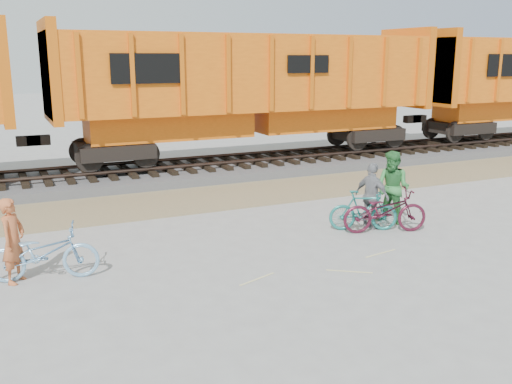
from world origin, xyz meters
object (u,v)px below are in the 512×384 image
Objects in this scene: person_solo at (13,241)px; bicycle_maroon at (385,211)px; bicycle_blue at (44,253)px; person_woman at (372,196)px; hopper_car_center at (252,87)px; person_man at (393,188)px; bicycle_teal at (363,210)px.

bicycle_maroon is at bearing -60.37° from person_solo.
bicycle_blue is 1.24× the size of person_solo.
person_woman is (8.03, 0.05, 0.01)m from person_solo.
bicycle_maroon is at bearing -92.28° from hopper_car_center.
person_woman is at bearing -93.11° from hopper_car_center.
person_man reaches higher than person_woman.
bicycle_teal is at bearing -77.15° from bicycle_blue.
person_solo reaches higher than bicycle_maroon.
person_man is at bearing -56.65° from person_solo.
hopper_car_center reaches higher than bicycle_blue.
bicycle_blue is at bearing -69.18° from person_solo.
hopper_car_center is at bearing -14.38° from person_solo.
person_man is 1.13× the size of person_woman.
bicycle_blue is 0.99× the size of bicycle_maroon.
hopper_car_center is at bearing 158.31° from person_man.
bicycle_maroon is (-0.33, -8.38, -2.47)m from hopper_car_center.
person_man is (8.75, 0.19, 0.11)m from person_solo.
bicycle_blue is 1.09× the size of person_man.
hopper_car_center is 11.87m from person_solo.
bicycle_blue reaches higher than bicycle_teal.
person_man is at bearing -53.95° from bicycle_teal.
bicycle_maroon is 0.91m from person_man.
bicycle_blue is 0.58m from person_solo.
hopper_car_center reaches higher than person_solo.
hopper_car_center is 8.51× the size of bicycle_teal.
person_solo is at bearing -112.61° from person_man.
person_solo is at bearing 90.85° from bicycle_blue.
bicycle_teal is 1.02× the size of person_woman.
bicycle_maroon is at bearing -73.02° from person_man.
person_man is at bearing -75.84° from bicycle_blue.
hopper_car_center is 7.00× the size of bicycle_blue.
hopper_car_center is 11.64m from bicycle_blue.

